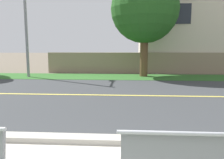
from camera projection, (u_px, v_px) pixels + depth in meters
name	position (u px, v px, depth m)	size (l,w,h in m)	color
ground_plane	(113.00, 88.00, 9.73)	(140.00, 140.00, 0.00)	#665B4C
curb_edge	(94.00, 140.00, 4.13)	(44.00, 0.30, 0.11)	#ADA89E
street_asphalt	(111.00, 95.00, 8.24)	(52.00, 8.00, 0.01)	#383A3D
road_centre_line	(111.00, 95.00, 8.24)	(48.00, 0.14, 0.01)	#E0CC4C
far_verge_grass	(117.00, 77.00, 13.51)	(48.00, 2.80, 0.02)	#2D6026
streetlamp	(26.00, 5.00, 13.08)	(0.24, 2.10, 7.26)	gray
shade_tree_left	(147.00, 3.00, 13.08)	(3.97, 3.97, 6.55)	brown
garden_wall	(142.00, 63.00, 15.48)	(13.00, 0.36, 1.40)	gray
house_across_street	(199.00, 20.00, 17.89)	(9.88, 6.91, 7.75)	beige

